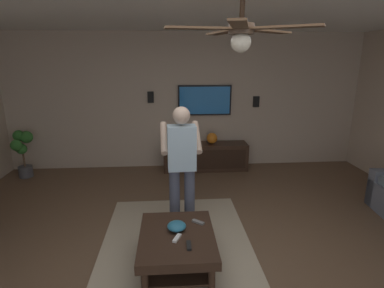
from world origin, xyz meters
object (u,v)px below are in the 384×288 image
Objects in this scene: wall_speaker_right at (151,97)px; wall_speaker_left at (256,102)px; coffee_table at (177,243)px; remote_black at (189,245)px; person_standing at (182,160)px; ceiling_fan at (242,32)px; potted_plant_tall at (22,149)px; media_console at (205,157)px; remote_white at (177,238)px; bowl at (177,226)px; vase_round at (212,138)px; tv at (205,100)px; remote_grey at (198,222)px.

wall_speaker_left is at bearing -90.00° from wall_speaker_right.
remote_black is (-0.23, -0.11, 0.12)m from coffee_table.
coffee_table is 0.28m from remote_black.
ceiling_fan is (-1.28, -0.43, 1.47)m from person_standing.
potted_plant_tall reaches higher than coffee_table.
remote_white is (-3.15, 0.66, 0.14)m from media_console.
media_console is 8.26× the size of bowl.
remote_white is 3.59m from wall_speaker_right.
wall_speaker_left is at bearing -18.12° from ceiling_fan.
potted_plant_tall is at bearing 93.00° from vase_round.
vase_round is at bearing -87.00° from potted_plant_tall.
tv is 0.78m from vase_round.
ceiling_fan is at bearing -164.00° from person_standing.
wall_speaker_right reaches higher than remote_grey.
remote_black is 2.04m from ceiling_fan.
tv reaches higher than bowl.
potted_plant_tall is at bearing -83.20° from tv.
person_standing is at bearing -167.96° from wall_speaker_right.
media_console is 0.41m from vase_round.
coffee_table is 4.06m from potted_plant_tall.
potted_plant_tall reaches higher than vase_round.
coffee_table is at bearing 152.35° from wall_speaker_left.
coffee_table is at bearing 23.17° from remote_white.
ceiling_fan is (-0.49, -0.52, 1.96)m from bowl.
potted_plant_tall is 4.68m from wall_speaker_left.
wall_speaker_right is at bearing 90.00° from wall_speaker_left.
remote_white is at bearing 90.63° from remote_grey.
wall_speaker_right is at bearing 31.47° from remote_white.
remote_black is at bearing -8.87° from tv.
bowl reaches higher than remote_white.
tv reaches higher than wall_speaker_left.
remote_white and remote_grey have the same top height.
coffee_table is 0.59× the size of media_console.
person_standing is at bearing 162.19° from vase_round.
tv reaches higher than remote_white.
media_console is at bearing 103.32° from wall_speaker_left.
media_console is 1.85× the size of potted_plant_tall.
coffee_table is 3.54m from wall_speaker_right.
coffee_table is 0.17m from bowl.
bowl reaches higher than coffee_table.
remote_white is (-0.09, 0.00, 0.12)m from coffee_table.
tv is (3.30, -0.66, 1.10)m from coffee_table.
remote_white is (-0.18, 0.00, -0.03)m from bowl.
potted_plant_tall is 3.65m from vase_round.
potted_plant_tall is 5.05m from ceiling_fan.
tv reaches higher than vase_round.
remote_white is 3.27m from vase_round.
remote_white is 0.13× the size of ceiling_fan.
media_console is at bearing -87.09° from potted_plant_tall.
remote_grey is 3.34m from wall_speaker_right.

